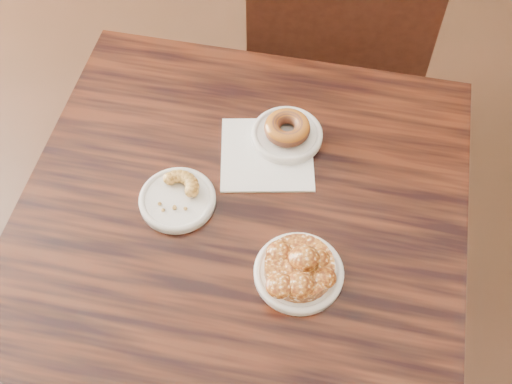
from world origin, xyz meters
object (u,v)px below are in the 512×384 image
at_px(apple_fritter, 299,266).
at_px(cruller_fragment, 176,195).
at_px(cafe_table, 244,297).
at_px(chair_far, 331,44).
at_px(glazed_donut, 287,128).

height_order(apple_fritter, cruller_fragment, apple_fritter).
relative_size(cafe_table, cruller_fragment, 9.11).
height_order(chair_far, apple_fritter, chair_far).
bearing_deg(cafe_table, chair_far, 83.92).
relative_size(chair_far, glazed_donut, 9.88).
distance_m(chair_far, cruller_fragment, 0.89).
relative_size(cafe_table, glazed_donut, 9.04).
distance_m(glazed_donut, apple_fritter, 0.30).
xyz_separation_m(chair_far, apple_fritter, (0.23, -0.88, 0.33)).
xyz_separation_m(chair_far, cruller_fragment, (-0.03, -0.83, 0.32)).
distance_m(chair_far, apple_fritter, 0.97).
bearing_deg(cruller_fragment, apple_fritter, -10.92).
bearing_deg(cafe_table, apple_fritter, -40.57).
bearing_deg(apple_fritter, chair_far, 104.47).
bearing_deg(glazed_donut, apple_fritter, -64.09).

